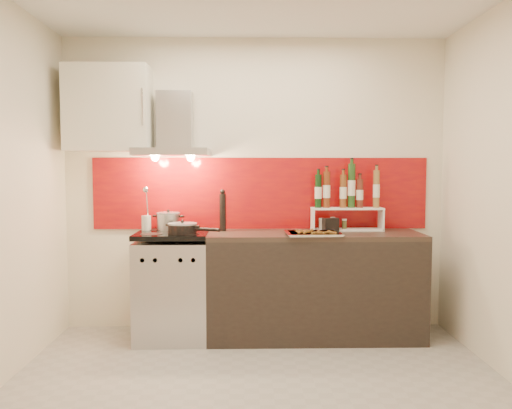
{
  "coord_description": "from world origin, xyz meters",
  "views": [
    {
      "loc": [
        -0.08,
        -3.1,
        1.43
      ],
      "look_at": [
        0.0,
        0.95,
        1.15
      ],
      "focal_mm": 35.0,
      "sensor_mm": 36.0,
      "label": 1
    }
  ],
  "objects_px": {
    "pepper_mill": "(223,211)",
    "baking_tray": "(313,233)",
    "range_stove": "(173,286)",
    "counter": "(314,285)",
    "saute_pan": "(183,228)",
    "stock_pot": "(168,221)"
  },
  "relations": [
    {
      "from": "range_stove",
      "to": "stock_pot",
      "type": "relative_size",
      "value": 4.46
    },
    {
      "from": "range_stove",
      "to": "counter",
      "type": "bearing_deg",
      "value": 0.23
    },
    {
      "from": "counter",
      "to": "saute_pan",
      "type": "bearing_deg",
      "value": -173.6
    },
    {
      "from": "range_stove",
      "to": "baking_tray",
      "type": "relative_size",
      "value": 1.97
    },
    {
      "from": "range_stove",
      "to": "baking_tray",
      "type": "xyz_separation_m",
      "value": [
        1.17,
        -0.16,
        0.47
      ]
    },
    {
      "from": "pepper_mill",
      "to": "range_stove",
      "type": "bearing_deg",
      "value": -162.25
    },
    {
      "from": "saute_pan",
      "to": "pepper_mill",
      "type": "distance_m",
      "value": 0.42
    },
    {
      "from": "range_stove",
      "to": "stock_pot",
      "type": "height_order",
      "value": "stock_pot"
    },
    {
      "from": "saute_pan",
      "to": "pepper_mill",
      "type": "xyz_separation_m",
      "value": [
        0.31,
        0.25,
        0.12
      ]
    },
    {
      "from": "stock_pot",
      "to": "baking_tray",
      "type": "relative_size",
      "value": 0.44
    },
    {
      "from": "stock_pot",
      "to": "baking_tray",
      "type": "xyz_separation_m",
      "value": [
        1.23,
        -0.31,
        -0.07
      ]
    },
    {
      "from": "range_stove",
      "to": "stock_pot",
      "type": "distance_m",
      "value": 0.57
    },
    {
      "from": "counter",
      "to": "baking_tray",
      "type": "relative_size",
      "value": 3.89
    },
    {
      "from": "range_stove",
      "to": "stock_pot",
      "type": "xyz_separation_m",
      "value": [
        -0.06,
        0.15,
        0.54
      ]
    },
    {
      "from": "baking_tray",
      "to": "pepper_mill",
      "type": "bearing_deg",
      "value": 158.87
    },
    {
      "from": "stock_pot",
      "to": "pepper_mill",
      "type": "height_order",
      "value": "pepper_mill"
    },
    {
      "from": "saute_pan",
      "to": "stock_pot",
      "type": "bearing_deg",
      "value": 121.15
    },
    {
      "from": "range_stove",
      "to": "pepper_mill",
      "type": "relative_size",
      "value": 2.5
    },
    {
      "from": "pepper_mill",
      "to": "baking_tray",
      "type": "xyz_separation_m",
      "value": [
        0.75,
        -0.29,
        -0.16
      ]
    },
    {
      "from": "stock_pot",
      "to": "pepper_mill",
      "type": "bearing_deg",
      "value": -2.2
    },
    {
      "from": "stock_pot",
      "to": "counter",
      "type": "bearing_deg",
      "value": -6.63
    },
    {
      "from": "saute_pan",
      "to": "range_stove",
      "type": "bearing_deg",
      "value": 131.13
    }
  ]
}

